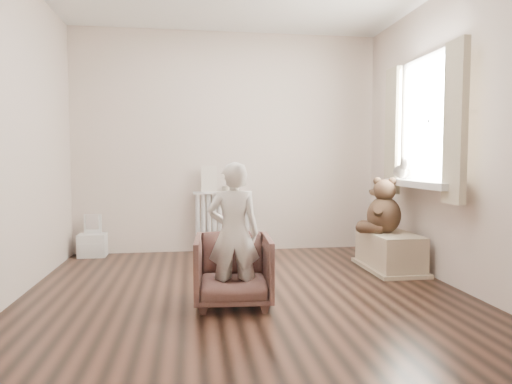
{
  "coord_description": "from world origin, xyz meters",
  "views": [
    {
      "loc": [
        -0.43,
        -3.66,
        1.09
      ],
      "look_at": [
        0.15,
        0.45,
        0.8
      ],
      "focal_mm": 32.0,
      "sensor_mm": 36.0,
      "label": 1
    }
  ],
  "objects": [
    {
      "name": "floor",
      "position": [
        0.0,
        0.0,
        0.0
      ],
      "size": [
        3.6,
        3.6,
        0.01
      ],
      "primitive_type": "cube",
      "color": "black",
      "rests_on": "ground"
    },
    {
      "name": "back_wall",
      "position": [
        0.0,
        1.8,
        1.3
      ],
      "size": [
        3.6,
        0.02,
        2.6
      ],
      "primitive_type": "cube",
      "color": "beige",
      "rests_on": "ground"
    },
    {
      "name": "front_wall",
      "position": [
        0.0,
        -1.8,
        1.3
      ],
      "size": [
        3.6,
        0.02,
        2.6
      ],
      "primitive_type": "cube",
      "color": "beige",
      "rests_on": "ground"
    },
    {
      "name": "left_wall",
      "position": [
        -1.8,
        0.0,
        1.3
      ],
      "size": [
        0.02,
        3.6,
        2.6
      ],
      "primitive_type": "cube",
      "color": "beige",
      "rests_on": "ground"
    },
    {
      "name": "right_wall",
      "position": [
        1.8,
        0.0,
        1.3
      ],
      "size": [
        0.02,
        3.6,
        2.6
      ],
      "primitive_type": "cube",
      "color": "beige",
      "rests_on": "ground"
    },
    {
      "name": "window",
      "position": [
        1.76,
        0.3,
        1.45
      ],
      "size": [
        0.03,
        0.9,
        1.1
      ],
      "primitive_type": "cube",
      "color": "white",
      "rests_on": "right_wall"
    },
    {
      "name": "window_sill",
      "position": [
        1.67,
        0.3,
        0.87
      ],
      "size": [
        0.22,
        1.1,
        0.06
      ],
      "primitive_type": "cube",
      "color": "silver",
      "rests_on": "right_wall"
    },
    {
      "name": "curtain_left",
      "position": [
        1.65,
        -0.27,
        1.39
      ],
      "size": [
        0.06,
        0.26,
        1.3
      ],
      "primitive_type": "cube",
      "color": "beige",
      "rests_on": "right_wall"
    },
    {
      "name": "curtain_right",
      "position": [
        1.65,
        0.87,
        1.39
      ],
      "size": [
        0.06,
        0.26,
        1.3
      ],
      "primitive_type": "cube",
      "color": "beige",
      "rests_on": "right_wall"
    },
    {
      "name": "radiator",
      "position": [
        -0.07,
        1.68,
        0.39
      ],
      "size": [
        0.69,
        0.13,
        0.72
      ],
      "primitive_type": "cube",
      "color": "silver",
      "rests_on": "floor"
    },
    {
      "name": "paper_doll",
      "position": [
        -0.23,
        1.68,
        0.87
      ],
      "size": [
        0.18,
        0.02,
        0.3
      ],
      "primitive_type": "cube",
      "color": "beige",
      "rests_on": "radiator"
    },
    {
      "name": "tin_a",
      "position": [
        -0.02,
        1.68,
        0.76
      ],
      "size": [
        0.11,
        0.11,
        0.07
      ],
      "primitive_type": "cylinder",
      "color": "#A59E8C",
      "rests_on": "radiator"
    },
    {
      "name": "toy_vanity",
      "position": [
        -1.55,
        1.65,
        0.28
      ],
      "size": [
        0.3,
        0.22,
        0.47
      ],
      "primitive_type": "cube",
      "color": "silver",
      "rests_on": "floor"
    },
    {
      "name": "armchair",
      "position": [
        -0.13,
        -0.29,
        0.27
      ],
      "size": [
        0.6,
        0.62,
        0.53
      ],
      "primitive_type": "imported",
      "rotation": [
        0.0,
        0.0,
        -0.06
      ],
      "color": "brown",
      "rests_on": "floor"
    },
    {
      "name": "child",
      "position": [
        -0.13,
        -0.34,
        0.55
      ],
      "size": [
        0.4,
        0.27,
        1.06
      ],
      "primitive_type": "imported",
      "rotation": [
        0.0,
        0.0,
        3.08
      ],
      "color": "silver",
      "rests_on": "armchair"
    },
    {
      "name": "toy_bench",
      "position": [
        1.52,
        0.6,
        0.2
      ],
      "size": [
        0.42,
        0.79,
        0.37
      ],
      "primitive_type": "cube",
      "color": "#C0B091",
      "rests_on": "floor"
    },
    {
      "name": "teddy_bear",
      "position": [
        1.46,
        0.62,
        0.67
      ],
      "size": [
        0.54,
        0.49,
        0.54
      ],
      "primitive_type": null,
      "rotation": [
        0.0,
        0.0,
        -0.43
      ],
      "color": "#352317",
      "rests_on": "toy_bench"
    },
    {
      "name": "plush_cat",
      "position": [
        1.66,
        0.67,
        1.0
      ],
      "size": [
        0.17,
        0.26,
        0.21
      ],
      "primitive_type": null,
      "rotation": [
        0.0,
        0.0,
        -0.07
      ],
      "color": "slate",
      "rests_on": "window_sill"
    }
  ]
}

